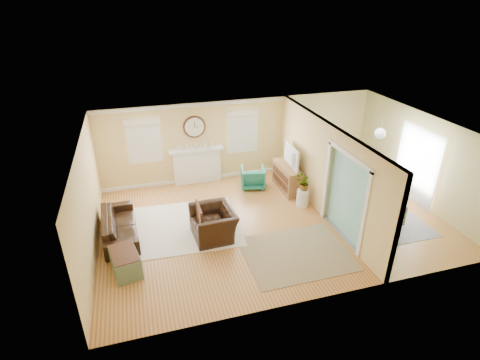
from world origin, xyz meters
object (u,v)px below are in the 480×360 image
object	(u,v)px
sofa	(119,225)
eames_chair	(214,223)
dining_table	(367,203)
green_chair	(253,177)
credenza	(287,177)

from	to	relation	value
sofa	eames_chair	xyz separation A→B (m)	(2.29, -0.67, 0.08)
sofa	dining_table	distance (m)	6.68
sofa	dining_table	world-z (taller)	dining_table
dining_table	green_chair	bearing A→B (deg)	40.49
sofa	green_chair	distance (m)	4.37
eames_chair	credenza	distance (m)	3.33
green_chair	eames_chair	bearing A→B (deg)	64.77
eames_chair	green_chair	bearing A→B (deg)	139.04
sofa	dining_table	xyz separation A→B (m)	(6.64, -0.79, 0.01)
green_chair	dining_table	size ratio (longest dim) A/B	0.41
sofa	green_chair	size ratio (longest dim) A/B	2.82
eames_chair	dining_table	world-z (taller)	eames_chair
sofa	eames_chair	distance (m)	2.38
sofa	credenza	world-z (taller)	credenza
eames_chair	green_chair	distance (m)	2.89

